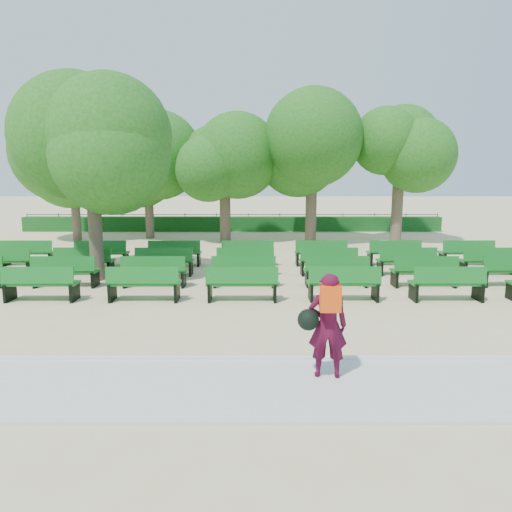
% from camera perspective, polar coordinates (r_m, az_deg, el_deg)
% --- Properties ---
extents(ground, '(120.00, 120.00, 0.00)m').
position_cam_1_polar(ground, '(14.92, -5.68, -3.48)').
color(ground, '#CBB786').
extents(paving, '(30.00, 2.20, 0.06)m').
position_cam_1_polar(paving, '(7.98, -11.00, -15.89)').
color(paving, beige).
rests_on(paving, ground).
extents(curb, '(30.00, 0.12, 0.10)m').
position_cam_1_polar(curb, '(9.00, -9.61, -12.59)').
color(curb, silver).
rests_on(curb, ground).
extents(hedge, '(26.00, 0.70, 0.90)m').
position_cam_1_polar(hedge, '(28.63, -3.00, 4.02)').
color(hedge, '#14501A').
rests_on(hedge, ground).
extents(fence, '(26.00, 0.10, 1.02)m').
position_cam_1_polar(fence, '(29.08, -2.95, 3.23)').
color(fence, black).
rests_on(fence, ground).
extents(tree_line, '(21.80, 6.80, 7.04)m').
position_cam_1_polar(tree_line, '(24.72, -3.45, 1.99)').
color(tree_line, '#24641A').
rests_on(tree_line, ground).
extents(bench_array, '(2.00, 0.62, 1.26)m').
position_cam_1_polar(bench_array, '(15.35, -1.28, -2.65)').
color(bench_array, '#11641C').
rests_on(bench_array, ground).
extents(tree_among, '(4.50, 4.50, 6.40)m').
position_cam_1_polar(tree_among, '(15.94, -20.02, 12.62)').
color(tree_among, brown).
rests_on(tree_among, ground).
extents(person, '(0.87, 0.53, 1.83)m').
position_cam_1_polar(person, '(7.92, 8.77, -8.40)').
color(person, '#420920').
rests_on(person, ground).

